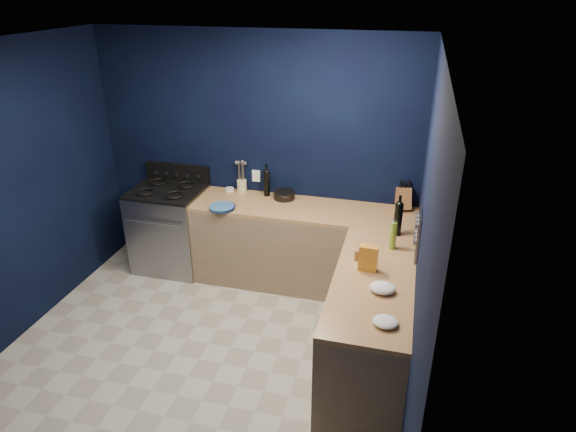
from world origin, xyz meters
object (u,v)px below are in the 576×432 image
(gas_range, at_px, (171,229))
(knife_block, at_px, (403,198))
(plate_stack, at_px, (222,207))
(crouton_bag, at_px, (368,258))
(utensil_crock, at_px, (242,186))

(gas_range, relative_size, knife_block, 4.19)
(plate_stack, xyz_separation_m, crouton_bag, (1.57, -0.82, 0.09))
(gas_range, distance_m, plate_stack, 0.89)
(utensil_crock, distance_m, crouton_bag, 2.01)
(gas_range, xyz_separation_m, crouton_bag, (2.30, -1.04, 0.55))
(plate_stack, distance_m, knife_block, 1.85)
(gas_range, relative_size, utensil_crock, 6.90)
(plate_stack, height_order, crouton_bag, crouton_bag)
(utensil_crock, xyz_separation_m, knife_block, (1.74, -0.01, 0.04))
(knife_block, bearing_deg, gas_range, 169.23)
(utensil_crock, bearing_deg, crouton_bag, -40.60)
(utensil_crock, bearing_deg, gas_range, -160.83)
(plate_stack, relative_size, crouton_bag, 1.19)
(gas_range, distance_m, utensil_crock, 0.97)
(gas_range, xyz_separation_m, utensil_crock, (0.78, 0.27, 0.51))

